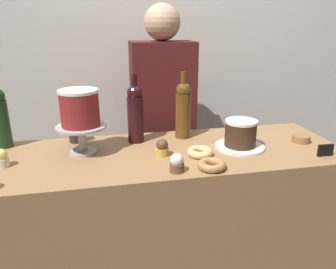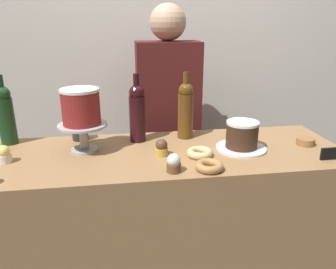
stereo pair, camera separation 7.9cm
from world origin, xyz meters
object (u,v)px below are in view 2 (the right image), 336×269
Objects in this scene: wine_bottle_green at (5,114)px; donut_maple at (209,166)px; white_layer_cake at (81,107)px; chocolate_round_cake at (242,134)px; donut_glazed at (200,153)px; coffee_cup_ceramic at (80,131)px; wine_bottle_dark_red at (137,112)px; wine_bottle_amber at (186,109)px; cupcake_chocolate at (162,148)px; barista_figure at (168,136)px; cupcake_vanilla at (174,163)px; cake_stand_pedestal at (83,133)px; cookie_stack at (306,141)px; cupcake_lemon at (4,155)px; price_sign_chalkboard at (329,154)px.

donut_maple is at bearing -26.33° from wine_bottle_green.
white_layer_cake reaches higher than chocolate_round_cake.
white_layer_cake reaches higher than donut_glazed.
wine_bottle_green reaches higher than coffee_cup_ceramic.
wine_bottle_dark_red is at bearing 158.56° from chocolate_round_cake.
wine_bottle_green reaches higher than chocolate_round_cake.
wine_bottle_amber is 0.53m from coffee_cup_ceramic.
cupcake_chocolate is at bearing -176.79° from chocolate_round_cake.
barista_figure is at bearing 94.27° from donut_maple.
barista_figure reaches higher than donut_glazed.
donut_glazed is at bearing 45.00° from cupcake_vanilla.
wine_bottle_amber is (-0.22, 0.20, 0.07)m from chocolate_round_cake.
cake_stand_pedestal is 0.35m from cupcake_chocolate.
cookie_stack is (0.53, 0.06, 0.00)m from donut_glazed.
cake_stand_pedestal is 2.87× the size of cupcake_lemon.
wine_bottle_dark_red is (0.60, -0.05, 0.00)m from wine_bottle_green.
wine_bottle_dark_red is at bearing -4.98° from wine_bottle_green.
wine_bottle_dark_red is (-0.24, -0.02, 0.00)m from wine_bottle_amber.
white_layer_cake is 0.51× the size of wine_bottle_green.
donut_maple is at bearing -28.67° from white_layer_cake.
wine_bottle_amber reaches higher than donut_glazed.
coffee_cup_ceramic is (-0.51, 0.04, -0.10)m from wine_bottle_amber.
cake_stand_pedestal is 2.87× the size of cupcake_vanilla.
cake_stand_pedestal is 1.02m from cookie_stack.
cookie_stack is (1.02, -0.07, -0.07)m from cake_stand_pedestal.
donut_maple is at bearing -136.10° from chocolate_round_cake.
chocolate_round_cake reaches higher than donut_maple.
donut_glazed is at bearing -3.71° from cupcake_lemon.
wine_bottle_amber is at bearing 3.88° from wine_bottle_dark_red.
wine_bottle_dark_red is 0.60m from cupcake_lemon.
cupcake_vanilla is 1.00× the size of cupcake_chocolate.
cupcake_lemon is (-0.56, -0.18, -0.11)m from wine_bottle_dark_red.
chocolate_round_cake reaches higher than donut_glazed.
donut_glazed is 0.54m from price_sign_chalkboard.
white_layer_cake is 0.23m from coffee_cup_ceramic.
cupcake_chocolate is at bearing -101.09° from barista_figure.
wine_bottle_dark_red is (-0.46, 0.18, 0.07)m from chocolate_round_cake.
white_layer_cake is 0.51× the size of wine_bottle_amber.
chocolate_round_cake is at bearing 0.16° from cupcake_lemon.
price_sign_chalkboard is at bearing -16.16° from wine_bottle_green.
chocolate_round_cake is 1.29× the size of donut_maple.
cookie_stack is at bearing 1.67° from chocolate_round_cake.
cake_stand_pedestal is at bearing 164.79° from donut_glazed.
barista_figure reaches higher than cookie_stack.
barista_figure reaches higher than cupcake_chocolate.
white_layer_cake is at bearing -133.86° from barista_figure.
wine_bottle_dark_red is 0.86m from price_sign_chalkboard.
white_layer_cake reaches higher than cupcake_vanilla.
chocolate_round_cake is 1.70× the size of coffee_cup_ceramic.
price_sign_chalkboard reaches higher than donut_glazed.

